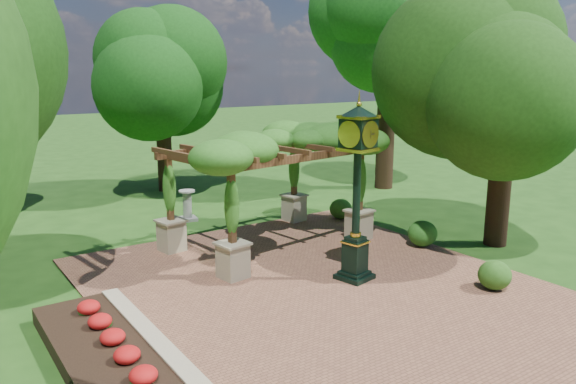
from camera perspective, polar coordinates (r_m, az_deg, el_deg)
ground at (r=13.32m, az=6.20°, el=-11.23°), size 120.00×120.00×0.00m
brick_plaza at (r=14.02m, az=3.51°, el=-9.84°), size 10.00×12.00×0.04m
border_wall at (r=11.50m, az=-13.86°, el=-14.45°), size 0.35×5.00×0.40m
flower_bed at (r=11.28m, az=-18.29°, el=-15.43°), size 1.50×5.00×0.36m
pedestal_clock at (r=13.98m, az=7.04°, el=1.51°), size 1.06×1.06×4.51m
pergola at (r=16.67m, az=-2.08°, el=4.36°), size 6.24×4.42×3.64m
sundial at (r=20.34m, az=-10.19°, el=-1.53°), size 0.70×0.70×1.10m
shrub_front at (r=14.74m, az=20.26°, el=-7.92°), size 0.91×0.91×0.72m
shrub_mid at (r=17.54m, az=13.51°, el=-4.12°), size 1.05×1.05×0.79m
shrub_back at (r=20.21m, az=5.37°, el=-1.72°), size 0.90×0.90×0.72m
tree_north at (r=25.08m, az=-12.81°, el=11.59°), size 4.36×4.36×7.40m
tree_east_far at (r=25.55m, az=10.32°, el=17.39°), size 4.74×4.74×11.11m
tree_east_near at (r=17.81m, az=21.54°, el=11.43°), size 5.14×5.14×7.67m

